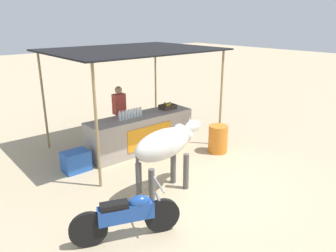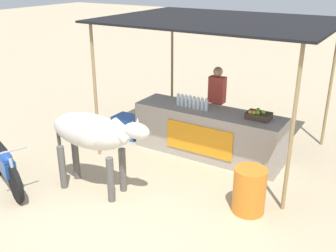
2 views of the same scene
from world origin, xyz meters
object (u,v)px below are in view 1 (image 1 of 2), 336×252
(cooler_box, at_px, (76,161))
(motorcycle_parked, at_px, (128,215))
(water_barrel, at_px, (218,139))
(stall_counter, at_px, (141,132))
(cow, at_px, (166,146))
(fruit_crate, at_px, (168,106))
(vendor_behind_counter, at_px, (120,115))

(cooler_box, xyz_separation_m, motorcycle_parked, (-0.46, -2.87, 0.19))
(cooler_box, height_order, water_barrel, water_barrel)
(stall_counter, bearing_deg, cow, -114.10)
(motorcycle_parked, bearing_deg, water_barrel, 21.10)
(cooler_box, xyz_separation_m, water_barrel, (3.39, -1.39, 0.13))
(fruit_crate, height_order, water_barrel, fruit_crate)
(water_barrel, relative_size, cow, 0.40)
(stall_counter, xyz_separation_m, water_barrel, (1.44, -1.48, -0.11))
(cow, bearing_deg, fruit_crate, 49.00)
(water_barrel, bearing_deg, cooler_box, 157.75)
(water_barrel, xyz_separation_m, motorcycle_parked, (-3.85, -1.48, 0.06))
(fruit_crate, bearing_deg, cooler_box, -177.20)
(fruit_crate, xyz_separation_m, cooler_box, (-2.93, -0.14, -0.79))
(fruit_crate, height_order, cooler_box, fruit_crate)
(motorcycle_parked, bearing_deg, cow, 27.41)
(vendor_behind_counter, relative_size, motorcycle_parked, 0.97)
(vendor_behind_counter, distance_m, motorcycle_parked, 4.36)
(cow, bearing_deg, cooler_box, 113.79)
(cooler_box, distance_m, motorcycle_parked, 2.91)
(vendor_behind_counter, bearing_deg, cow, -105.35)
(vendor_behind_counter, bearing_deg, water_barrel, -54.05)
(water_barrel, xyz_separation_m, cow, (-2.44, -0.76, 0.67))
(water_barrel, height_order, motorcycle_parked, motorcycle_parked)
(motorcycle_parked, bearing_deg, cooler_box, 80.93)
(stall_counter, relative_size, water_barrel, 4.08)
(stall_counter, distance_m, fruit_crate, 1.13)
(stall_counter, distance_m, cow, 2.52)
(vendor_behind_counter, bearing_deg, fruit_crate, -31.23)
(fruit_crate, xyz_separation_m, cow, (-1.99, -2.29, 0.00))
(fruit_crate, relative_size, water_barrel, 0.60)
(cooler_box, bearing_deg, motorcycle_parked, -99.07)
(stall_counter, height_order, fruit_crate, fruit_crate)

